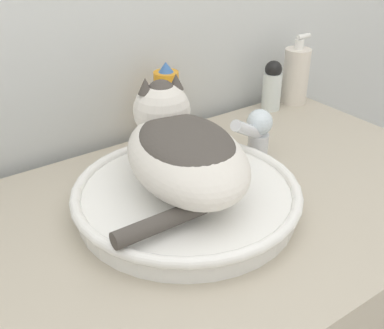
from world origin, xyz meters
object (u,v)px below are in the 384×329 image
(faucet, at_px, (257,132))
(spray_bottle_trigger, at_px, (167,105))
(cat, at_px, (182,147))
(deodorant_stick, at_px, (272,86))
(soap_pump_bottle, at_px, (296,75))

(faucet, bearing_deg, spray_bottle_trigger, -78.42)
(faucet, height_order, spray_bottle_trigger, spray_bottle_trigger)
(cat, distance_m, deodorant_stick, 0.51)
(soap_pump_bottle, bearing_deg, spray_bottle_trigger, 180.00)
(faucet, relative_size, spray_bottle_trigger, 0.68)
(deodorant_stick, relative_size, soap_pump_bottle, 0.71)
(faucet, xyz_separation_m, spray_bottle_trigger, (-0.10, 0.19, 0.02))
(cat, relative_size, soap_pump_bottle, 1.82)
(spray_bottle_trigger, bearing_deg, deodorant_stick, 0.00)
(spray_bottle_trigger, xyz_separation_m, soap_pump_bottle, (0.41, 0.00, -0.01))
(cat, height_order, faucet, cat)
(spray_bottle_trigger, bearing_deg, cat, -116.86)
(deodorant_stick, bearing_deg, faucet, -139.64)
(soap_pump_bottle, bearing_deg, cat, -155.66)
(cat, distance_m, faucet, 0.24)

